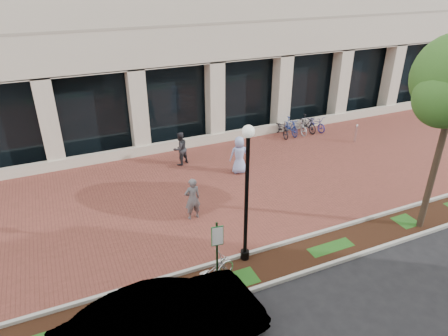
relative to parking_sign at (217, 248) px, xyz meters
name	(u,v)px	position (x,y,z in m)	size (l,w,h in m)	color
ground	(217,188)	(2.31, 5.49, -1.47)	(120.00, 120.00, 0.00)	black
brick_plaza	(217,187)	(2.31, 5.49, -1.47)	(40.00, 9.00, 0.01)	brown
planting_strip	(282,262)	(2.31, 0.24, -1.47)	(40.00, 1.50, 0.01)	black
curb_plaza_side	(270,247)	(2.31, 0.99, -1.41)	(40.00, 0.12, 0.12)	#A9AAA0
curb_street_side	(295,276)	(2.31, -0.51, -1.41)	(40.00, 0.12, 0.12)	#A9AAA0
parking_sign	(217,248)	(0.00, 0.00, 0.00)	(0.34, 0.07, 2.30)	#143918
lamppost	(247,189)	(1.33, 0.89, 1.08)	(0.36, 0.36, 4.53)	black
locked_bicycle	(210,274)	(-0.16, 0.18, -1.00)	(0.63, 1.81, 0.95)	silver
pedestrian_left	(192,199)	(0.61, 3.73, -0.65)	(0.60, 0.40, 1.65)	slate
pedestrian_mid	(180,149)	(1.64, 8.26, -0.67)	(0.78, 0.61, 1.60)	#26272B
pedestrian_right	(239,155)	(3.78, 6.38, -0.61)	(0.84, 0.55, 1.72)	#96A8E0
bollard	(356,133)	(10.96, 7.05, -0.97)	(0.12, 0.12, 0.99)	silver
bike_rack_cluster	(299,125)	(8.94, 9.39, -1.02)	(2.94, 1.70, 0.96)	black
sedan_near_curb	(164,327)	(-1.97, -1.42, -0.66)	(1.73, 4.95, 1.63)	#B3B3B8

